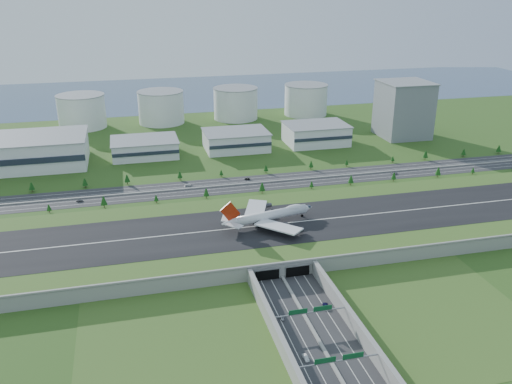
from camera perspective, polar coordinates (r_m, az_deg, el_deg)
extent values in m
plane|color=#294716|center=(338.80, 0.38, -4.84)|extent=(1200.00, 1200.00, 0.00)
cube|color=gray|center=(337.05, 0.38, -4.23)|extent=(520.00, 100.00, 8.00)
cube|color=#2E541C|center=(335.30, 0.38, -3.60)|extent=(520.00, 100.00, 0.16)
cube|color=black|center=(335.25, 0.38, -3.58)|extent=(520.00, 58.00, 0.12)
cube|color=silver|center=(335.21, 0.38, -3.57)|extent=(520.00, 0.90, 0.02)
cube|color=gray|center=(292.62, 2.78, -7.47)|extent=(520.00, 1.20, 1.20)
cube|color=#28282B|center=(249.15, 6.85, -15.72)|extent=(34.00, 120.00, 0.12)
cube|color=gray|center=(248.91, 6.85, -15.64)|extent=(1.60, 120.00, 0.90)
cube|color=gray|center=(249.61, 2.02, -14.35)|extent=(2.40, 100.00, 8.00)
cube|color=gray|center=(260.31, 9.96, -13.03)|extent=(2.40, 100.00, 8.00)
cube|color=black|center=(292.55, 1.19, -8.67)|extent=(13.00, 1.20, 6.00)
cube|color=black|center=(296.87, 4.40, -8.26)|extent=(13.00, 1.20, 6.00)
cylinder|color=gray|center=(253.63, 1.52, -13.83)|extent=(0.70, 0.70, 7.00)
cylinder|color=gray|center=(264.63, 9.68, -12.51)|extent=(0.70, 0.70, 7.00)
cube|color=gray|center=(256.41, 5.73, -12.51)|extent=(38.00, 0.50, 0.50)
cube|color=#0C4C23|center=(253.87, 4.44, -12.46)|extent=(9.00, 0.30, 2.40)
cube|color=#0C4C23|center=(257.38, 7.04, -12.05)|extent=(9.00, 0.30, 2.40)
cylinder|color=gray|center=(227.13, 3.98, -18.75)|extent=(0.70, 0.70, 7.00)
cylinder|color=gray|center=(239.35, 13.08, -16.93)|extent=(0.70, 0.70, 7.00)
cube|color=gray|center=(230.23, 8.73, -17.16)|extent=(38.00, 0.50, 0.50)
cube|color=#0C4C23|center=(227.41, 7.29, -17.18)|extent=(9.00, 0.30, 2.40)
cube|color=#0C4C23|center=(231.33, 10.19, -16.61)|extent=(9.00, 0.30, 2.40)
cube|color=#28282B|center=(423.97, -2.77, 0.69)|extent=(560.00, 36.00, 0.12)
cylinder|color=#3D2819|center=(400.47, -20.93, -1.89)|extent=(0.50, 0.50, 2.13)
cone|color=#10340E|center=(399.47, -20.98, -1.53)|extent=(3.32, 3.32, 4.27)
cylinder|color=#3D2819|center=(396.78, -15.69, -1.38)|extent=(0.50, 0.50, 3.02)
cone|color=#10340E|center=(395.35, -15.75, -0.87)|extent=(4.70, 4.70, 6.05)
cylinder|color=#3D2819|center=(396.80, -10.44, -0.98)|extent=(0.50, 0.50, 2.14)
cone|color=#10340E|center=(395.78, -10.47, -0.62)|extent=(3.32, 3.32, 4.27)
cylinder|color=#3D2819|center=(399.86, -5.25, -0.48)|extent=(0.50, 0.50, 2.74)
cone|color=#10340E|center=(398.58, -5.27, -0.02)|extent=(4.26, 4.26, 5.47)
cylinder|color=#3D2819|center=(407.60, 0.64, 0.07)|extent=(0.50, 0.50, 3.00)
cone|color=#10340E|center=(406.22, 0.65, 0.57)|extent=(4.67, 4.67, 6.01)
cylinder|color=#3D2819|center=(418.70, 5.86, 0.48)|extent=(0.50, 0.50, 2.13)
cone|color=#10340E|center=(417.74, 5.87, 0.83)|extent=(3.32, 3.32, 4.27)
cylinder|color=#3D2819|center=(430.08, 9.93, 0.89)|extent=(0.50, 0.50, 2.89)
cone|color=#10340E|center=(428.82, 9.96, 1.35)|extent=(4.50, 4.50, 5.79)
cylinder|color=#3D2819|center=(445.69, 14.27, 1.26)|extent=(0.50, 0.50, 2.64)
cone|color=#10340E|center=(444.58, 14.31, 1.66)|extent=(4.10, 4.10, 5.28)
cylinder|color=#3D2819|center=(464.94, 18.58, 1.65)|extent=(0.50, 0.50, 3.03)
cone|color=#10340E|center=(463.72, 18.63, 2.10)|extent=(4.71, 4.71, 6.05)
cylinder|color=#3D2819|center=(482.79, 21.83, 1.87)|extent=(0.50, 0.50, 2.03)
cone|color=#10340E|center=(482.00, 21.88, 2.16)|extent=(3.15, 3.15, 4.05)
cylinder|color=#3D2819|center=(443.54, -22.50, 0.16)|extent=(0.50, 0.50, 2.79)
cone|color=#10340E|center=(442.36, -22.56, 0.59)|extent=(4.33, 4.33, 5.57)
cylinder|color=#3D2819|center=(438.82, -17.53, 0.60)|extent=(0.50, 0.50, 2.72)
cone|color=#10340E|center=(437.66, -17.58, 1.02)|extent=(4.23, 4.23, 5.43)
cylinder|color=#3D2819|center=(437.44, -13.39, 0.97)|extent=(0.50, 0.50, 2.83)
cone|color=#10340E|center=(436.23, -13.43, 1.41)|extent=(4.40, 4.40, 5.66)
cylinder|color=#3D2819|center=(439.16, -8.01, 1.42)|extent=(0.50, 0.50, 2.59)
cone|color=#10340E|center=(438.06, -8.03, 1.83)|extent=(4.03, 4.03, 5.18)
cylinder|color=#3D2819|center=(443.49, -3.68, 1.75)|extent=(0.50, 0.50, 2.00)
cone|color=#10340E|center=(442.64, -3.69, 2.06)|extent=(3.12, 3.12, 4.01)
cylinder|color=#3D2819|center=(451.11, 1.05, 2.17)|extent=(0.50, 0.50, 2.45)
cone|color=#10340E|center=(450.09, 1.05, 2.55)|extent=(3.81, 3.81, 4.90)
cylinder|color=#3D2819|center=(462.33, 5.80, 2.55)|extent=(0.50, 0.50, 2.58)
cone|color=#10340E|center=(461.28, 5.81, 2.94)|extent=(4.02, 4.02, 5.17)
cylinder|color=#3D2819|center=(473.92, 9.51, 2.80)|extent=(0.50, 0.50, 2.03)
cone|color=#10340E|center=(473.12, 9.53, 3.10)|extent=(3.15, 3.15, 4.05)
cylinder|color=#3D2819|center=(492.21, 14.17, 3.14)|extent=(0.50, 0.50, 2.04)
cone|color=#10340E|center=(491.43, 14.20, 3.43)|extent=(3.17, 3.17, 4.08)
cylinder|color=#3D2819|center=(507.45, 17.37, 3.41)|extent=(0.50, 0.50, 3.03)
cone|color=#10340E|center=(506.33, 17.42, 3.83)|extent=(4.72, 4.72, 6.07)
cylinder|color=#3D2819|center=(528.17, 20.99, 3.62)|extent=(0.50, 0.50, 2.58)
cone|color=#10340E|center=(527.26, 21.03, 3.96)|extent=(4.02, 4.02, 5.16)
cylinder|color=#3D2819|center=(549.43, 24.15, 3.83)|extent=(0.50, 0.50, 2.91)
cone|color=#10340E|center=(548.44, 24.20, 4.20)|extent=(4.52, 4.52, 5.82)
cube|color=silver|center=(507.74, -24.13, 3.81)|extent=(120.00, 60.00, 25.00)
cube|color=silver|center=(505.18, -11.63, 4.60)|extent=(58.00, 42.00, 15.00)
cube|color=silver|center=(514.48, -2.12, 5.45)|extent=(58.00, 42.00, 17.00)
cube|color=silver|center=(535.54, 6.33, 6.08)|extent=(58.00, 42.00, 19.00)
cube|color=slate|center=(574.60, 15.27, 8.36)|extent=(46.00, 46.00, 55.00)
cylinder|color=white|center=(620.44, -17.87, 8.07)|extent=(50.00, 50.00, 35.00)
cylinder|color=white|center=(620.10, -9.96, 8.76)|extent=(50.00, 50.00, 35.00)
cylinder|color=white|center=(631.30, -2.16, 9.29)|extent=(50.00, 50.00, 35.00)
cylinder|color=white|center=(653.46, 5.26, 9.63)|extent=(50.00, 50.00, 35.00)
cube|color=#3A516F|center=(792.40, -8.31, 10.29)|extent=(1200.00, 260.00, 0.06)
cylinder|color=silver|center=(336.61, 1.43, -2.48)|extent=(51.15, 16.42, 5.84)
cone|color=silver|center=(349.05, 5.42, -1.67)|extent=(8.36, 7.24, 5.84)
cone|color=silver|center=(325.84, -2.86, -3.27)|extent=(10.14, 7.62, 5.84)
ellipsoid|color=silver|center=(343.48, 4.01, -1.64)|extent=(13.12, 7.06, 3.59)
cube|color=silver|center=(323.76, 2.40, -3.68)|extent=(27.57, 27.91, 1.44)
cube|color=silver|center=(348.92, -0.01, -1.74)|extent=(20.48, 29.76, 1.44)
cylinder|color=#38383D|center=(330.93, 2.96, -3.49)|extent=(5.21, 3.67, 2.74)
cylinder|color=#38383D|center=(325.49, 4.64, -3.98)|extent=(5.21, 3.67, 2.74)
cylinder|color=#38383D|center=(348.51, 1.23, -2.13)|extent=(5.21, 3.67, 2.74)
cylinder|color=#38383D|center=(358.95, 1.26, -1.41)|extent=(5.21, 3.67, 2.74)
cube|color=silver|center=(320.91, -2.29, -3.52)|extent=(10.78, 11.11, 0.55)
cube|color=silver|center=(330.84, -3.12, -2.74)|extent=(8.29, 11.23, 0.55)
cube|color=#A7220B|center=(323.34, -2.73, -2.12)|extent=(12.88, 3.53, 13.67)
cylinder|color=black|center=(349.13, 4.86, -2.50)|extent=(1.73, 0.64, 1.73)
cylinder|color=black|center=(334.70, 1.09, -3.52)|extent=(1.73, 0.64, 1.73)
cylinder|color=black|center=(339.43, 0.65, -3.15)|extent=(1.73, 0.64, 1.73)
cylinder|color=black|center=(332.47, 0.25, -3.69)|extent=(1.73, 0.64, 1.73)
cylinder|color=black|center=(337.23, -0.19, -3.32)|extent=(1.73, 0.64, 1.73)
imported|color=#AFAEB3|center=(263.20, 2.71, -13.09)|extent=(2.25, 4.44, 1.45)
imported|color=silver|center=(240.37, 5.25, -16.97)|extent=(1.96, 5.05, 1.64)
imported|color=#0B0B38|center=(273.55, 7.32, -11.76)|extent=(4.15, 6.37, 1.63)
imported|color=#5A5B60|center=(412.41, -18.07, -0.87)|extent=(4.78, 1.98, 1.62)
imported|color=black|center=(435.42, -0.93, 1.40)|extent=(4.69, 3.19, 1.46)
imported|color=#A1A0A5|center=(462.97, 14.36, 1.94)|extent=(5.56, 3.09, 1.47)
imported|color=silver|center=(425.29, -7.21, 0.74)|extent=(5.79, 3.03, 1.60)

